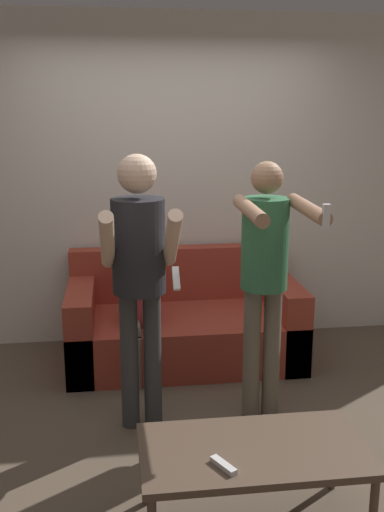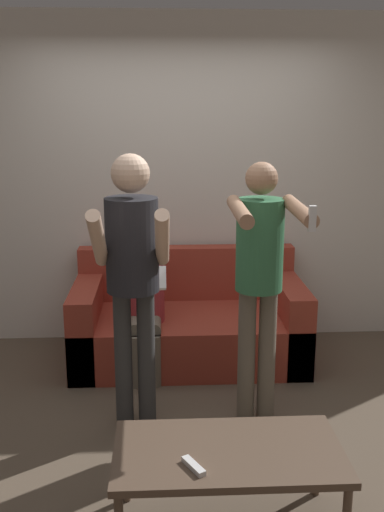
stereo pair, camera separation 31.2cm
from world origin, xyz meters
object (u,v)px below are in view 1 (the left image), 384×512
object	(u,v)px
couch	(183,325)
person_standing_right	(265,265)
remote_on_table	(223,465)
coffee_table	(253,455)
person_seated	(141,294)
person_standing_left	(139,263)

from	to	relation	value
couch	person_standing_right	world-z (taller)	person_standing_right
person_standing_right	couch	bearing A→B (deg)	110.06
couch	remote_on_table	size ratio (longest dim) A/B	12.02
person_standing_right	coffee_table	size ratio (longest dim) A/B	1.56
couch	coffee_table	size ratio (longest dim) A/B	1.69
person_seated	couch	bearing A→B (deg)	35.15
person_standing_left	person_standing_right	world-z (taller)	person_standing_left
couch	remote_on_table	distance (m)	2.20
coffee_table	remote_on_table	world-z (taller)	remote_on_table
person_seated	coffee_table	world-z (taller)	person_seated
person_seated	person_standing_left	bearing A→B (deg)	-92.95
person_standing_left	couch	bearing A→B (deg)	69.76
person_standing_left	coffee_table	size ratio (longest dim) A/B	1.61
couch	person_standing_right	distance (m)	1.35
coffee_table	person_standing_right	bearing A→B (deg)	73.66
couch	coffee_table	distance (m)	2.06
couch	person_standing_left	bearing A→B (deg)	-110.24
remote_on_table	coffee_table	bearing A→B (deg)	40.35
person_seated	remote_on_table	bearing A→B (deg)	-82.41
couch	person_seated	distance (m)	0.54
couch	remote_on_table	xyz separation A→B (m)	(-0.08, -2.19, 0.17)
remote_on_table	couch	bearing A→B (deg)	87.91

